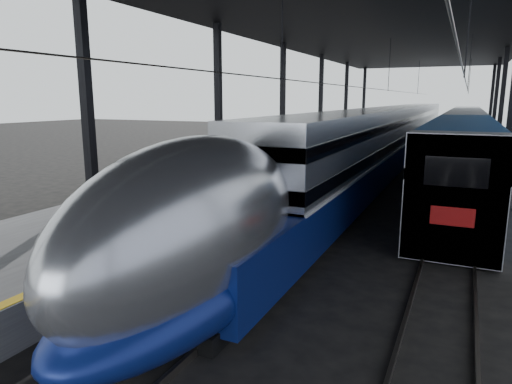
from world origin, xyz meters
The scene contains 7 objects.
ground centered at (0.00, 0.00, 0.00)m, with size 160.00×160.00×0.00m, color black.
platform centered at (-3.50, 20.00, 0.50)m, with size 6.00×80.00×1.00m, color #4C4C4F.
yellow_strip centered at (-0.70, 20.00, 1.00)m, with size 0.30×80.00×0.01m, color gold.
rails centered at (4.50, 20.00, 0.08)m, with size 6.52×80.00×0.16m.
canopy centered at (1.90, 20.00, 9.12)m, with size 18.00×75.00×9.47m.
tgv_train centered at (2.00, 27.56, 2.01)m, with size 3.00×65.20×4.31m.
second_train centered at (7.00, 33.29, 2.00)m, with size 2.87×56.05×3.95m.
Camera 1 is at (7.17, -8.09, 4.92)m, focal length 32.00 mm.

